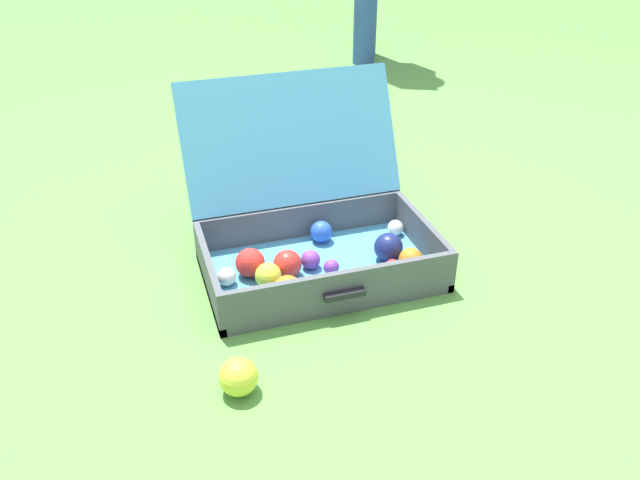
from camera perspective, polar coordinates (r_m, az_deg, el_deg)
ground_plane at (r=1.94m, az=1.45°, el=-2.08°), size 16.00×16.00×0.00m
open_suitcase at (r=1.89m, az=-0.73°, el=0.83°), size 0.65×0.60×0.48m
stray_ball_on_grass at (r=1.51m, az=-7.04°, el=-11.62°), size 0.09×0.09×0.09m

